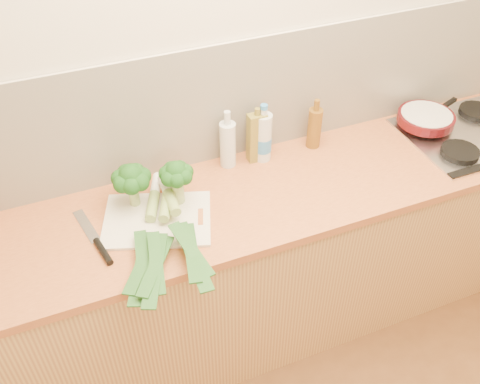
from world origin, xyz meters
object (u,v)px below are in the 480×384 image
(chefs_knife, at_px, (99,245))
(skillet, at_px, (426,118))
(gas_hob, at_px, (469,133))
(chopping_board, at_px, (157,220))

(chefs_knife, bearing_deg, skillet, -4.39)
(gas_hob, bearing_deg, skillet, 140.38)
(gas_hob, xyz_separation_m, skillet, (-0.16, 0.13, 0.05))
(gas_hob, relative_size, skillet, 1.52)
(gas_hob, height_order, chefs_knife, gas_hob)
(gas_hob, relative_size, chefs_knife, 1.70)
(gas_hob, relative_size, chopping_board, 1.40)
(skillet, bearing_deg, gas_hob, -59.44)
(chopping_board, bearing_deg, chefs_knife, -148.37)
(gas_hob, height_order, skillet, skillet)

